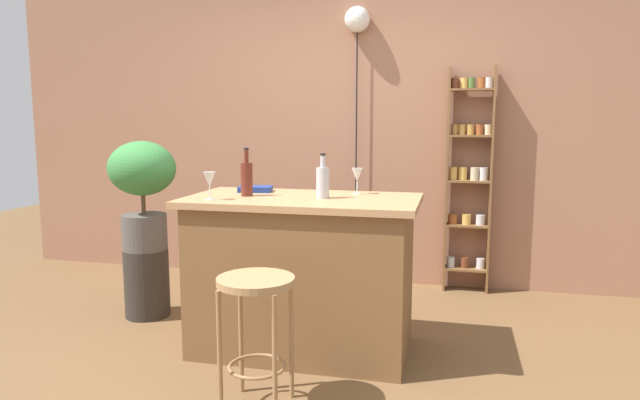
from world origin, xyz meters
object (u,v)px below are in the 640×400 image
Objects in this scene: plant_stool at (147,282)px; bottle_vinegar at (247,178)px; potted_plant at (143,184)px; wine_glass_left at (357,176)px; spice_shelf at (469,176)px; cookbook at (255,189)px; pendant_globe_light at (357,24)px; bar_stool at (256,309)px; wine_glass_center at (209,180)px; bottle_wine_red at (323,181)px.

bottle_vinegar is at bearing -20.64° from plant_stool.
potted_plant reaches higher than wine_glass_left.
spice_shelf is 2.55m from potted_plant.
pendant_globe_light reaches higher than cookbook.
bar_stool is at bearing -81.08° from cookbook.
bar_stool is at bearing -48.36° from wine_glass_center.
wine_glass_center is at bearing -149.89° from wine_glass_left.
pendant_globe_light is at bearing 92.55° from bottle_wine_red.
bottle_vinegar is 0.47m from bottle_wine_red.
bottle_vinegar is 0.13× the size of pendant_globe_light.
plant_stool is 0.64× the size of potted_plant.
bottle_vinegar reaches higher than plant_stool.
pendant_globe_light is (1.32, 1.22, 1.96)m from plant_stool.
bottle_vinegar is (0.92, -0.34, 0.10)m from potted_plant.
bar_stool is 2.25× the size of bottle_vinegar.
spice_shelf is 11.23× the size of wine_glass_center.
wine_glass_left and wine_glass_center have the same top height.
bottle_vinegar reaches higher than bottle_wine_red.
bar_stool is 4.05× the size of wine_glass_left.
wine_glass_left is 0.78× the size of cookbook.
pendant_globe_light is (0.41, 1.56, 1.14)m from bottle_vinegar.
cookbook is (-0.50, 0.20, -0.08)m from bottle_wine_red.
spice_shelf is 0.78× the size of pendant_globe_light.
plant_stool is 1.64m from bottle_wine_red.
potted_plant is (-1.23, 1.08, 0.46)m from bar_stool.
plant_stool is at bearing 138.73° from bar_stool.
spice_shelf is at bearing 48.62° from bottle_vinegar.
wine_glass_left is at bearing -79.88° from pendant_globe_light.
cookbook is 0.09× the size of pendant_globe_light.
cookbook reaches higher than bar_stool.
potted_plant is at bearing -137.32° from pendant_globe_light.
potted_plant is 0.95m from wine_glass_center.
spice_shelf reaches higher than cookbook.
bottle_wine_red is at bearing -32.99° from cookbook.
bar_stool is at bearing -108.23° from wine_glass_left.
bottle_wine_red is at bearing 1.13° from bottle_vinegar.
plant_stool is 1.28m from bottle_vinegar.
bar_stool is at bearing -41.27° from plant_stool.
wine_glass_center is at bearing -107.32° from pendant_globe_light.
bar_stool is at bearing -101.88° from bottle_wine_red.
spice_shelf is at bearing 60.15° from bottle_wine_red.
wine_glass_center is at bearing -160.33° from bottle_wine_red.
spice_shelf is 2.37× the size of potted_plant.
potted_plant is at bearing 138.73° from bar_stool.
potted_plant is (-2.26, -1.18, 0.01)m from spice_shelf.
potted_plant reaches higher than wine_glass_center.
spice_shelf is 8.77× the size of cookbook.
wine_glass_center is at bearing -36.05° from plant_stool.
potted_plant reaches higher than plant_stool.
wine_glass_left is at bearing -8.00° from cookbook.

